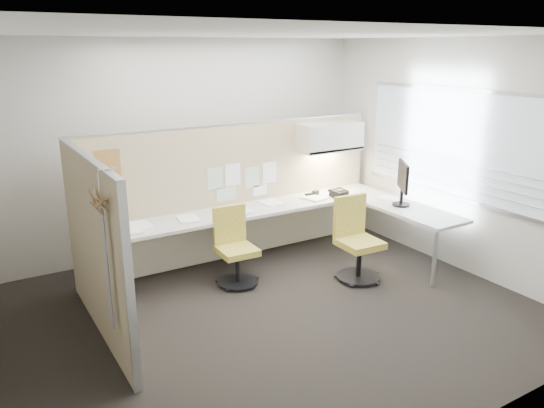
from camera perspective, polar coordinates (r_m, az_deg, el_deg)
floor at (r=5.66m, az=-1.18°, el=-11.84°), size 5.50×4.50×0.01m
ceiling at (r=4.97m, az=-1.38°, el=17.94°), size 5.50×4.50×0.01m
wall_back at (r=7.13m, az=-10.42°, el=5.92°), size 5.50×0.02×2.80m
wall_front at (r=3.47m, az=17.78°, el=-6.00°), size 5.50×0.02×2.80m
wall_right at (r=6.90m, az=18.98°, el=4.94°), size 0.02×4.50×2.80m
window_pane at (r=6.86m, az=18.96°, el=6.15°), size 0.01×2.80×1.30m
partition_back at (r=6.88m, az=-3.95°, el=1.29°), size 4.10×0.06×1.75m
partition_left at (r=5.23m, az=-18.50°, el=-4.58°), size 0.06×2.20×1.75m
desk at (r=6.75m, az=0.82°, el=-1.41°), size 4.00×2.07×0.73m
overhead_bin at (r=7.29m, az=6.26°, el=7.20°), size 0.90×0.36×0.38m
task_light_strip at (r=7.32m, az=6.21°, el=5.58°), size 0.60×0.06×0.02m
pinned_papers at (r=6.85m, az=-3.26°, el=2.59°), size 1.01×0.00×0.47m
poster at (r=6.18m, az=-17.22°, el=4.01°), size 0.28×0.00×0.35m
chair_left at (r=6.22m, az=-4.03°, el=-4.84°), size 0.48×0.48×0.90m
chair_right at (r=6.40m, az=9.03°, el=-4.01°), size 0.52×0.52×0.98m
monitor at (r=6.90m, az=13.88°, el=2.42°), size 0.32×0.46×0.56m
phone at (r=7.21m, az=7.18°, el=1.14°), size 0.23×0.22×0.12m
stapler at (r=7.19m, az=4.10°, el=0.97°), size 0.14×0.05×0.05m
tape_dispenser at (r=7.29m, az=4.69°, el=1.21°), size 0.11×0.09×0.06m
coat_hook at (r=4.36m, az=-17.97°, el=-1.12°), size 0.18×0.44×1.32m
paper_stack_0 at (r=6.15m, az=-13.99°, el=-2.31°), size 0.25×0.32×0.03m
paper_stack_1 at (r=6.31m, az=-9.01°, el=-1.59°), size 0.27×0.33×0.02m
paper_stack_2 at (r=6.48m, az=-3.58°, el=-0.83°), size 0.26×0.33×0.04m
paper_stack_3 at (r=6.89m, az=-0.15°, el=0.15°), size 0.26×0.33×0.01m
paper_stack_4 at (r=7.10m, az=4.48°, el=0.64°), size 0.30×0.35×0.03m
paper_stack_5 at (r=7.25m, az=12.51°, el=0.60°), size 0.32×0.36×0.02m
paper_stack_6 at (r=6.01m, az=-14.94°, el=-2.80°), size 0.26×0.32×0.04m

